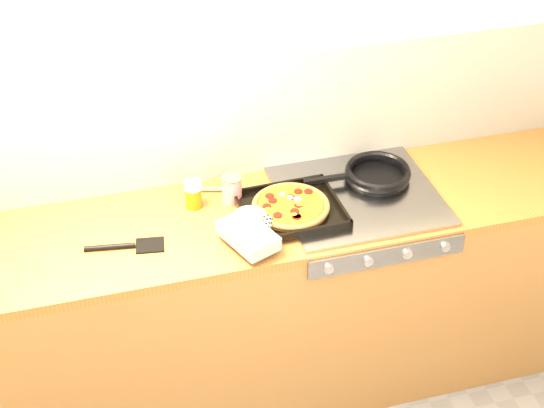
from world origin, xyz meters
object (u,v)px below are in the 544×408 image
object	(u,v)px
pizza_on_tray	(278,214)
frying_pan	(376,174)
juice_glass	(193,194)
tomato_can	(232,189)

from	to	relation	value
pizza_on_tray	frying_pan	world-z (taller)	pizza_on_tray
pizza_on_tray	juice_glass	bearing A→B (deg)	146.37
pizza_on_tray	tomato_can	distance (m)	0.22
tomato_can	frying_pan	bearing A→B (deg)	-2.77
pizza_on_tray	frying_pan	bearing A→B (deg)	19.07
pizza_on_tray	frying_pan	xyz separation A→B (m)	(0.44, 0.15, -0.00)
pizza_on_tray	juice_glass	world-z (taller)	juice_glass
juice_glass	pizza_on_tray	bearing A→B (deg)	-33.63
pizza_on_tray	tomato_can	bearing A→B (deg)	125.97
tomato_can	pizza_on_tray	bearing A→B (deg)	-54.03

